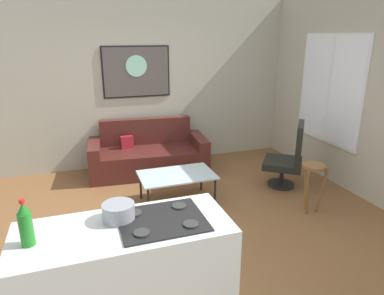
{
  "coord_description": "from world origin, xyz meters",
  "views": [
    {
      "loc": [
        -1.05,
        -3.35,
        2.16
      ],
      "look_at": [
        0.39,
        0.9,
        0.7
      ],
      "focal_mm": 32.14,
      "sensor_mm": 36.0,
      "label": 1
    }
  ],
  "objects_px": {
    "couch": "(148,155)",
    "wall_painting": "(136,72)",
    "coffee_table": "(177,176)",
    "mixing_bowl": "(118,212)",
    "armchair": "(289,158)",
    "soda_bottle": "(26,225)",
    "bar_stool": "(313,177)"
  },
  "relations": [
    {
      "from": "couch",
      "to": "wall_painting",
      "type": "height_order",
      "value": "wall_painting"
    },
    {
      "from": "coffee_table",
      "to": "mixing_bowl",
      "type": "xyz_separation_m",
      "value": [
        -0.97,
        -1.85,
        0.6
      ]
    },
    {
      "from": "armchair",
      "to": "soda_bottle",
      "type": "distance_m",
      "value": 3.83
    },
    {
      "from": "soda_bottle",
      "to": "mixing_bowl",
      "type": "bearing_deg",
      "value": 12.68
    },
    {
      "from": "wall_painting",
      "to": "mixing_bowl",
      "type": "bearing_deg",
      "value": -102.51
    },
    {
      "from": "armchair",
      "to": "mixing_bowl",
      "type": "relative_size",
      "value": 4.3
    },
    {
      "from": "coffee_table",
      "to": "soda_bottle",
      "type": "bearing_deg",
      "value": -127.85
    },
    {
      "from": "coffee_table",
      "to": "bar_stool",
      "type": "bearing_deg",
      "value": -27.57
    },
    {
      "from": "couch",
      "to": "bar_stool",
      "type": "height_order",
      "value": "couch"
    },
    {
      "from": "couch",
      "to": "coffee_table",
      "type": "height_order",
      "value": "couch"
    },
    {
      "from": "coffee_table",
      "to": "wall_painting",
      "type": "relative_size",
      "value": 0.89
    },
    {
      "from": "couch",
      "to": "bar_stool",
      "type": "relative_size",
      "value": 3.02
    },
    {
      "from": "couch",
      "to": "coffee_table",
      "type": "bearing_deg",
      "value": -83.8
    },
    {
      "from": "mixing_bowl",
      "to": "wall_painting",
      "type": "xyz_separation_m",
      "value": [
        0.78,
        3.51,
        0.63
      ]
    },
    {
      "from": "coffee_table",
      "to": "soda_bottle",
      "type": "relative_size",
      "value": 3.15
    },
    {
      "from": "wall_painting",
      "to": "coffee_table",
      "type": "bearing_deg",
      "value": -83.53
    },
    {
      "from": "mixing_bowl",
      "to": "bar_stool",
      "type": "bearing_deg",
      "value": 22.73
    },
    {
      "from": "armchair",
      "to": "wall_painting",
      "type": "relative_size",
      "value": 0.89
    },
    {
      "from": "soda_bottle",
      "to": "wall_painting",
      "type": "height_order",
      "value": "wall_painting"
    },
    {
      "from": "coffee_table",
      "to": "wall_painting",
      "type": "height_order",
      "value": "wall_painting"
    },
    {
      "from": "couch",
      "to": "armchair",
      "type": "bearing_deg",
      "value": -34.57
    },
    {
      "from": "armchair",
      "to": "mixing_bowl",
      "type": "height_order",
      "value": "mixing_bowl"
    },
    {
      "from": "bar_stool",
      "to": "wall_painting",
      "type": "relative_size",
      "value": 0.58
    },
    {
      "from": "coffee_table",
      "to": "bar_stool",
      "type": "height_order",
      "value": "bar_stool"
    },
    {
      "from": "couch",
      "to": "mixing_bowl",
      "type": "distance_m",
      "value": 3.26
    },
    {
      "from": "armchair",
      "to": "bar_stool",
      "type": "height_order",
      "value": "armchair"
    },
    {
      "from": "soda_bottle",
      "to": "couch",
      "type": "bearing_deg",
      "value": 66.3
    },
    {
      "from": "bar_stool",
      "to": "soda_bottle",
      "type": "bearing_deg",
      "value": -159.06
    },
    {
      "from": "coffee_table",
      "to": "armchair",
      "type": "xyz_separation_m",
      "value": [
        1.71,
        -0.04,
        0.08
      ]
    },
    {
      "from": "couch",
      "to": "armchair",
      "type": "height_order",
      "value": "armchair"
    },
    {
      "from": "mixing_bowl",
      "to": "wall_painting",
      "type": "bearing_deg",
      "value": 77.49
    },
    {
      "from": "armchair",
      "to": "wall_painting",
      "type": "xyz_separation_m",
      "value": [
        -1.89,
        1.7,
        1.14
      ]
    }
  ]
}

